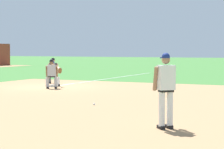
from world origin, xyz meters
TOP-DOWN VIEW (x-y plane):
  - ground_plane at (0.00, 0.00)m, footprint 160.00×160.00m
  - infield_dirt_patch at (-4.52, -4.54)m, footprint 18.00×18.00m
  - foul_line_stripe at (7.23, 0.00)m, footprint 14.46×0.10m
  - first_base_bag at (0.00, 0.00)m, footprint 0.38×0.38m
  - baseball at (-5.74, -5.39)m, footprint 0.07×0.07m
  - pitcher at (-8.99, -9.06)m, footprint 0.85×0.55m
  - first_baseman at (0.17, 0.10)m, footprint 0.73×1.08m
  - baserunner at (-0.97, -0.54)m, footprint 0.62×0.68m
  - umpire at (1.81, 1.17)m, footprint 0.67×0.67m

SIDE VIEW (x-z plane):
  - ground_plane at x=0.00m, z-range 0.00..0.00m
  - infield_dirt_patch at x=-4.52m, z-range 0.00..0.01m
  - foul_line_stripe at x=7.23m, z-range 0.01..0.01m
  - baseball at x=-5.74m, z-range 0.00..0.07m
  - first_base_bag at x=0.00m, z-range 0.00..0.09m
  - first_baseman at x=0.17m, z-range 0.06..1.40m
  - baserunner at x=-0.97m, z-range 0.06..1.52m
  - umpire at x=1.81m, z-range 0.06..1.52m
  - pitcher at x=-8.99m, z-range 0.13..1.99m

